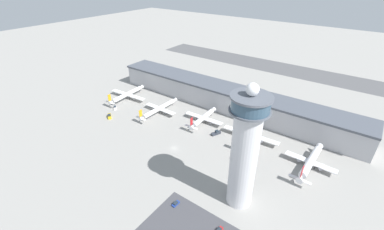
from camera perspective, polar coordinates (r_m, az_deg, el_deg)
ground_plane at (r=173.39m, az=-3.99°, el=-7.40°), size 1000.00×1000.00×0.00m
terminal_building at (r=218.16m, az=7.70°, el=3.79°), size 215.79×25.00×19.45m
runway_strip at (r=332.02m, az=18.56°, el=9.95°), size 323.69×44.00×0.01m
control_tower at (r=120.63m, az=11.65°, el=-7.56°), size 17.90×17.90×65.61m
airplane_gate_alpha at (r=242.45m, az=-14.23°, el=4.46°), size 38.66×42.25×12.20m
airplane_gate_bravo at (r=213.09m, az=-7.28°, el=1.43°), size 30.29×42.87×11.60m
airplane_gate_charlie at (r=198.49m, az=2.50°, el=-0.65°), size 32.16×34.84×12.09m
airplane_gate_delta at (r=182.97m, az=12.84°, el=-4.27°), size 40.37×33.75×14.17m
airplane_gate_echo at (r=171.02m, az=24.81°, el=-9.42°), size 30.31×40.30×13.55m
service_truck_catering at (r=165.59m, az=9.81°, el=-9.53°), size 6.29×3.72×2.56m
service_truck_fuel at (r=186.69m, az=5.38°, el=-4.02°), size 5.17×7.64×3.11m
service_truck_baggage at (r=216.99m, az=-17.86°, el=-0.24°), size 7.56×6.40×3.18m
service_truck_water at (r=229.07m, az=-16.72°, el=1.53°), size 6.22×5.86×2.46m
car_maroon_suv at (r=138.41m, az=-3.66°, el=-19.07°), size 2.06×4.47×1.50m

